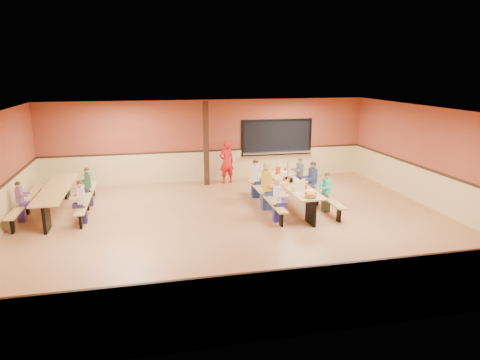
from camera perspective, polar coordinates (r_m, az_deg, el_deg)
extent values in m
plane|color=#945D38|center=(11.50, -0.25, -6.08)|extent=(12.00, 12.00, 0.00)
cube|color=brown|center=(15.90, -4.13, 5.24)|extent=(12.00, 0.04, 3.00)
cube|color=brown|center=(6.50, 9.31, -8.70)|extent=(12.00, 0.04, 3.00)
cube|color=brown|center=(13.64, 25.22, 2.35)|extent=(0.04, 10.00, 3.00)
cube|color=white|center=(10.82, -0.27, 8.97)|extent=(12.00, 10.00, 0.04)
cube|color=black|center=(16.44, 4.93, 5.70)|extent=(2.60, 0.06, 1.20)
cube|color=silver|center=(16.45, 4.98, 3.69)|extent=(2.70, 0.28, 0.06)
cube|color=black|center=(15.28, -4.53, 4.86)|extent=(0.18, 0.18, 3.00)
cube|color=tan|center=(12.95, 6.94, -0.49)|extent=(0.75, 3.60, 0.04)
cube|color=black|center=(11.66, 9.41, -4.16)|extent=(0.08, 0.60, 0.70)
cube|color=black|center=(14.46, 4.87, -0.36)|extent=(0.08, 0.60, 0.70)
cube|color=tan|center=(12.78, 3.41, -1.95)|extent=(0.26, 3.60, 0.04)
cube|color=black|center=(12.84, 3.40, -2.91)|extent=(0.06, 0.18, 0.41)
cube|color=tan|center=(13.31, 10.26, -1.49)|extent=(0.26, 3.60, 0.04)
cube|color=black|center=(13.38, 10.22, -2.41)|extent=(0.06, 0.18, 0.41)
cube|color=tan|center=(13.45, -23.29, -1.02)|extent=(0.75, 3.60, 0.04)
cube|color=black|center=(12.09, -24.40, -4.62)|extent=(0.08, 0.60, 0.70)
cube|color=black|center=(15.02, -22.13, -0.84)|extent=(0.08, 0.60, 0.70)
cube|color=tan|center=(13.71, -26.56, -2.35)|extent=(0.26, 3.60, 0.04)
cube|color=black|center=(13.77, -26.46, -3.25)|extent=(0.06, 0.18, 0.41)
cube|color=tan|center=(13.39, -19.71, -2.03)|extent=(0.26, 3.60, 0.04)
cube|color=black|center=(13.45, -19.63, -2.95)|extent=(0.06, 0.18, 0.41)
imported|color=red|center=(15.58, -1.80, 2.40)|extent=(0.64, 0.50, 1.57)
cylinder|color=red|center=(14.06, 5.08, 1.30)|extent=(0.16, 0.16, 0.22)
cube|color=black|center=(13.03, 6.78, 0.00)|extent=(0.10, 0.14, 0.13)
cylinder|color=yellow|center=(12.75, 6.41, -0.22)|extent=(0.06, 0.06, 0.17)
cylinder|color=#B2140F|center=(12.91, 6.49, -0.04)|extent=(0.06, 0.06, 0.17)
cube|color=black|center=(13.40, 6.36, 0.27)|extent=(0.16, 0.16, 0.06)
cube|color=tan|center=(13.34, 6.39, 1.43)|extent=(0.02, 0.09, 0.50)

